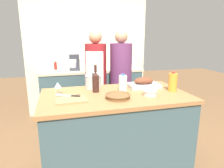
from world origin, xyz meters
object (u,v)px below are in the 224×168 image
(mixing_bowl, at_px, (150,92))
(knife_bread, at_px, (73,96))
(stock_pot, at_px, (93,82))
(milk_jug, at_px, (123,83))
(person_cook_aproned, at_px, (96,79))
(knife_chef, at_px, (69,96))
(condiment_bottle_extra, at_px, (98,65))
(knife_paring, at_px, (73,97))
(roasting_pan, at_px, (144,83))
(condiment_bottle_tall, at_px, (128,64))
(wine_bottle_green, at_px, (96,82))
(condiment_bottle_short, at_px, (55,66))
(wine_glass_left, at_px, (58,86))
(cutting_board, at_px, (71,100))
(stand_mixer, at_px, (74,64))
(person_cook_guest, at_px, (121,78))
(wicker_basket, at_px, (118,96))
(juice_jug, at_px, (173,82))

(mixing_bowl, xyz_separation_m, knife_bread, (-0.78, 0.18, -0.03))
(stock_pot, distance_m, milk_jug, 0.38)
(person_cook_aproned, bearing_deg, knife_bread, -98.01)
(knife_chef, bearing_deg, condiment_bottle_extra, 68.48)
(knife_paring, height_order, knife_bread, same)
(roasting_pan, distance_m, condiment_bottle_tall, 1.38)
(wine_bottle_green, bearing_deg, condiment_bottle_short, 105.20)
(wine_glass_left, bearing_deg, wine_bottle_green, -0.64)
(cutting_board, height_order, stock_pot, stock_pot)
(milk_jug, height_order, knife_chef, milk_jug)
(cutting_board, bearing_deg, wine_bottle_green, 40.27)
(wine_glass_left, bearing_deg, roasting_pan, 2.97)
(stand_mixer, height_order, condiment_bottle_extra, stand_mixer)
(wine_glass_left, bearing_deg, person_cook_guest, 39.47)
(wine_bottle_green, xyz_separation_m, condiment_bottle_extra, (0.30, 1.37, -0.02))
(knife_paring, distance_m, condiment_bottle_tall, 1.91)
(roasting_pan, xyz_separation_m, person_cook_aproned, (-0.45, 0.74, -0.08))
(condiment_bottle_short, bearing_deg, condiment_bottle_extra, -19.97)
(wine_glass_left, relative_size, stand_mixer, 0.47)
(milk_jug, xyz_separation_m, knife_paring, (-0.55, -0.06, -0.09))
(condiment_bottle_tall, bearing_deg, wine_bottle_green, -121.77)
(condiment_bottle_extra, bearing_deg, wicker_basket, -94.35)
(knife_bread, distance_m, person_cook_aproned, 0.99)
(cutting_board, bearing_deg, knife_bread, 80.88)
(milk_jug, xyz_separation_m, wine_bottle_green, (-0.29, 0.06, 0.03))
(condiment_bottle_short, bearing_deg, wine_bottle_green, -74.80)
(roasting_pan, xyz_separation_m, knife_chef, (-0.89, -0.19, -0.03))
(cutting_board, distance_m, knife_chef, 0.10)
(wicker_basket, relative_size, mixing_bowl, 1.64)
(stock_pot, relative_size, wine_glass_left, 1.43)
(wicker_basket, bearing_deg, roasting_pan, 39.32)
(knife_chef, height_order, condiment_bottle_extra, condiment_bottle_extra)
(milk_jug, bearing_deg, knife_paring, -173.44)
(wicker_basket, distance_m, stock_pot, 0.50)
(knife_paring, xyz_separation_m, stand_mixer, (0.15, 1.59, 0.11))
(stock_pot, distance_m, stand_mixer, 1.29)
(wicker_basket, bearing_deg, juice_jug, 9.34)
(knife_chef, xyz_separation_m, condiment_bottle_tall, (1.17, 1.55, 0.07))
(juice_jug, bearing_deg, stock_pot, 156.80)
(condiment_bottle_short, bearing_deg, cutting_board, -85.09)
(condiment_bottle_extra, bearing_deg, knife_paring, -110.42)
(wine_bottle_green, height_order, knife_bread, wine_bottle_green)
(condiment_bottle_short, xyz_separation_m, person_cook_guest, (0.98, -0.86, -0.11))
(juice_jug, relative_size, person_cook_guest, 0.14)
(milk_jug, xyz_separation_m, condiment_bottle_tall, (0.58, 1.47, -0.00))
(wine_glass_left, relative_size, person_cook_aproned, 0.08)
(roasting_pan, distance_m, stock_pot, 0.61)
(condiment_bottle_tall, bearing_deg, milk_jug, -111.48)
(wicker_basket, bearing_deg, milk_jug, 61.58)
(condiment_bottle_short, bearing_deg, milk_jug, -66.54)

